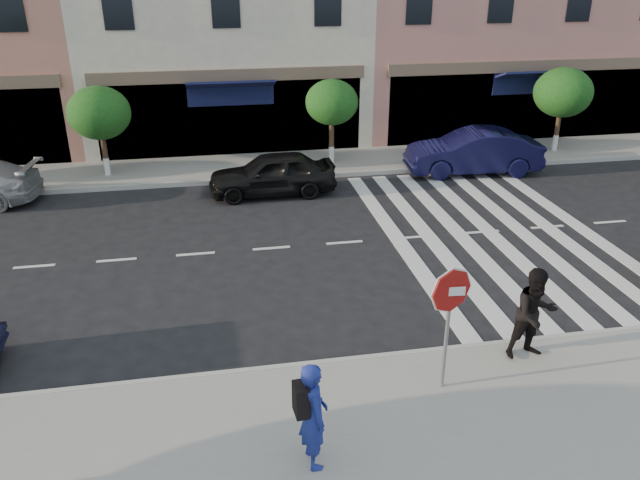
{
  "coord_description": "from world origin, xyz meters",
  "views": [
    {
      "loc": [
        -1.45,
        -11.07,
        7.09
      ],
      "look_at": [
        0.82,
        1.26,
        1.4
      ],
      "focal_mm": 35.0,
      "sensor_mm": 36.0,
      "label": 1
    }
  ],
  "objects_px": {
    "car_far_right": "(473,152)",
    "car_far_mid": "(272,174)",
    "stop_sign": "(450,302)",
    "photographer": "(314,415)",
    "walker": "(535,314)"
  },
  "relations": [
    {
      "from": "photographer",
      "to": "car_far_mid",
      "type": "bearing_deg",
      "value": -8.04
    },
    {
      "from": "stop_sign",
      "to": "car_far_right",
      "type": "bearing_deg",
      "value": 69.91
    },
    {
      "from": "stop_sign",
      "to": "photographer",
      "type": "bearing_deg",
      "value": -146.85
    },
    {
      "from": "car_far_mid",
      "to": "car_far_right",
      "type": "xyz_separation_m",
      "value": [
        7.31,
        0.92,
        0.08
      ]
    },
    {
      "from": "walker",
      "to": "car_far_mid",
      "type": "xyz_separation_m",
      "value": [
        -3.76,
        10.18,
        -0.37
      ]
    },
    {
      "from": "stop_sign",
      "to": "walker",
      "type": "bearing_deg",
      "value": 22.54
    },
    {
      "from": "walker",
      "to": "car_far_right",
      "type": "relative_size",
      "value": 0.39
    },
    {
      "from": "car_far_right",
      "to": "car_far_mid",
      "type": "bearing_deg",
      "value": -77.99
    },
    {
      "from": "stop_sign",
      "to": "car_far_mid",
      "type": "relative_size",
      "value": 0.58
    },
    {
      "from": "photographer",
      "to": "walker",
      "type": "height_order",
      "value": "walker"
    },
    {
      "from": "stop_sign",
      "to": "walker",
      "type": "height_order",
      "value": "stop_sign"
    },
    {
      "from": "car_far_right",
      "to": "walker",
      "type": "bearing_deg",
      "value": -12.85
    },
    {
      "from": "stop_sign",
      "to": "photographer",
      "type": "relative_size",
      "value": 1.35
    },
    {
      "from": "stop_sign",
      "to": "car_far_right",
      "type": "xyz_separation_m",
      "value": [
        5.51,
        11.72,
        -1.1
      ]
    },
    {
      "from": "car_far_mid",
      "to": "car_far_right",
      "type": "bearing_deg",
      "value": 96.13
    }
  ]
}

